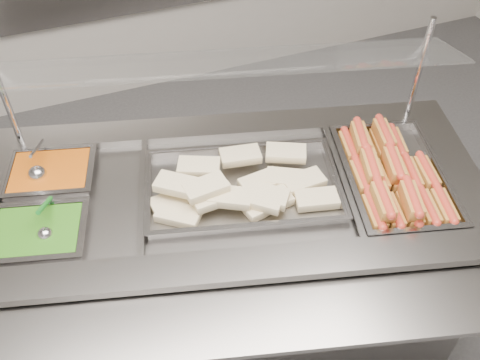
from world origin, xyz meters
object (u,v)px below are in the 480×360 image
object	(u,v)px
pan_hotdogs	(392,181)
pan_wraps	(243,189)
sneeze_guard	(219,65)
ladle	(38,173)
serving_spoon	(45,229)
steam_counter	(228,261)

from	to	relation	value
pan_hotdogs	pan_wraps	world-z (taller)	same
sneeze_guard	ladle	distance (m)	0.77
pan_wraps	serving_spoon	bearing A→B (deg)	177.63
sneeze_guard	pan_hotdogs	xyz separation A→B (m)	(0.54, -0.37, -0.40)
steam_counter	ladle	size ratio (longest dim) A/B	10.31
pan_hotdogs	serving_spoon	distance (m)	1.24
steam_counter	pan_wraps	xyz separation A→B (m)	(0.06, -0.02, 0.42)
sneeze_guard	pan_wraps	bearing A→B (deg)	-89.54
serving_spoon	sneeze_guard	bearing A→B (deg)	16.04
pan_wraps	ladle	world-z (taller)	ladle
steam_counter	serving_spoon	distance (m)	0.78
pan_hotdogs	pan_wraps	distance (m)	0.56
sneeze_guard	pan_hotdogs	world-z (taller)	sneeze_guard
pan_wraps	serving_spoon	xyz separation A→B (m)	(-0.69, 0.03, 0.04)
steam_counter	serving_spoon	xyz separation A→B (m)	(-0.63, 0.01, 0.46)
ladle	serving_spoon	world-z (taller)	serving_spoon
pan_wraps	sneeze_guard	bearing A→B (deg)	90.46
pan_hotdogs	serving_spoon	size ratio (longest dim) A/B	3.47
steam_counter	serving_spoon	size ratio (longest dim) A/B	11.37
steam_counter	pan_wraps	distance (m)	0.42
steam_counter	serving_spoon	world-z (taller)	serving_spoon
steam_counter	pan_hotdogs	distance (m)	0.74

